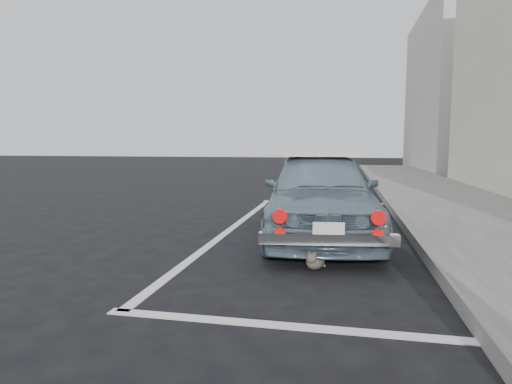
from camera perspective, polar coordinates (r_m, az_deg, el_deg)
ground at (r=3.93m, az=-1.82°, el=-14.04°), size 80.00×80.00×0.00m
building_far at (r=24.36m, az=25.04°, el=12.04°), size 3.50×10.00×8.00m
pline_rear at (r=3.39m, az=4.77°, el=-17.42°), size 3.00×0.12×0.01m
pline_front at (r=10.18m, az=9.40°, el=-1.38°), size 3.00×0.12×0.01m
pline_side at (r=6.95m, az=-3.36°, el=-4.94°), size 0.12×7.00×0.01m
retro_coupe at (r=6.37m, az=8.40°, el=-0.08°), size 1.94×3.97×1.30m
cat at (r=4.79m, az=7.87°, el=-8.93°), size 0.26×0.44×0.24m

